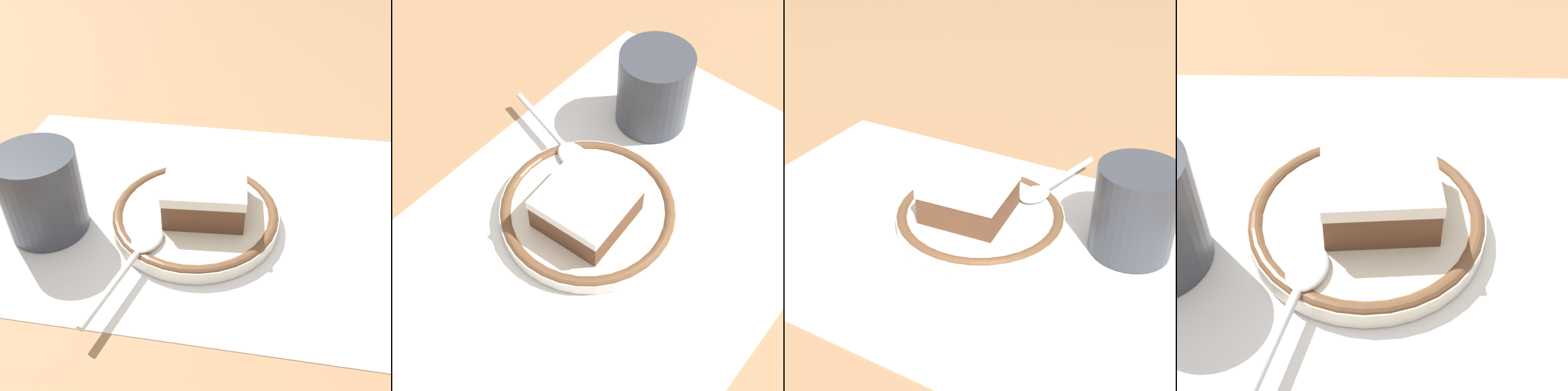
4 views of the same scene
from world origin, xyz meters
TOP-DOWN VIEW (x-y plane):
  - ground_plane at (0.00, 0.00)m, footprint 2.40×2.40m
  - placemat at (0.00, 0.00)m, footprint 0.51×0.34m
  - plate at (0.01, 0.03)m, footprint 0.17×0.17m
  - cake_slice at (-0.00, 0.02)m, footprint 0.09×0.08m
  - spoon at (0.05, 0.10)m, footprint 0.05×0.13m
  - cup at (0.15, 0.06)m, footprint 0.08×0.08m
  - napkin at (-0.16, -0.01)m, footprint 0.12×0.13m

SIDE VIEW (x-z plane):
  - ground_plane at x=0.00m, z-range 0.00..0.00m
  - placemat at x=0.00m, z-range 0.00..0.00m
  - napkin at x=-0.16m, z-range 0.00..0.00m
  - plate at x=0.01m, z-range 0.00..0.02m
  - spoon at x=0.05m, z-range 0.01..0.02m
  - cake_slice at x=0.00m, z-range 0.02..0.05m
  - cup at x=0.15m, z-range 0.00..0.08m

